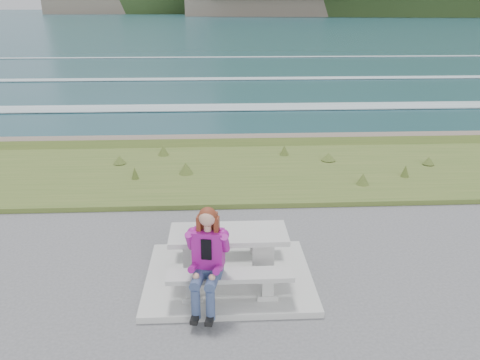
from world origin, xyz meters
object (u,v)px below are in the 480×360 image
object	(u,v)px
bench_landward	(230,279)
bench_seaward	(228,234)
picnic_table	(229,241)
seated_woman	(207,274)

from	to	relation	value
bench_landward	bench_seaward	size ratio (longest dim) A/B	1.00
bench_landward	bench_seaward	xyz separation A→B (m)	(0.00, 1.40, 0.00)
bench_landward	picnic_table	bearing A→B (deg)	90.00
picnic_table	bench_landward	xyz separation A→B (m)	(0.00, -0.70, -0.23)
bench_landward	seated_woman	bearing A→B (deg)	-157.32
picnic_table	bench_seaward	distance (m)	0.74
bench_landward	bench_seaward	distance (m)	1.40
seated_woman	bench_seaward	bearing A→B (deg)	88.96
picnic_table	bench_landward	size ratio (longest dim) A/B	1.00
bench_seaward	seated_woman	distance (m)	1.58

